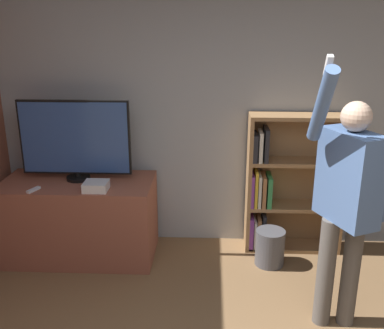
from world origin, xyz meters
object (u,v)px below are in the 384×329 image
person (347,196)px  waste_bin (270,247)px  bookshelf (284,186)px  television (75,140)px  game_console (96,186)px

person → waste_bin: bearing=-179.5°
bookshelf → waste_bin: bearing=-114.5°
television → game_console: television is taller
television → person: (2.20, -0.99, -0.11)m
television → person: 2.41m
bookshelf → television: bearing=-174.4°
television → bookshelf: (1.97, 0.19, -0.50)m
television → bookshelf: television is taller
game_console → waste_bin: bearing=4.3°
television → person: bearing=-24.3°
person → bookshelf: bearing=166.8°
waste_bin → game_console: bearing=-175.7°
bookshelf → person: person is taller
bookshelf → game_console: bearing=-165.1°
television → person: size_ratio=0.51×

